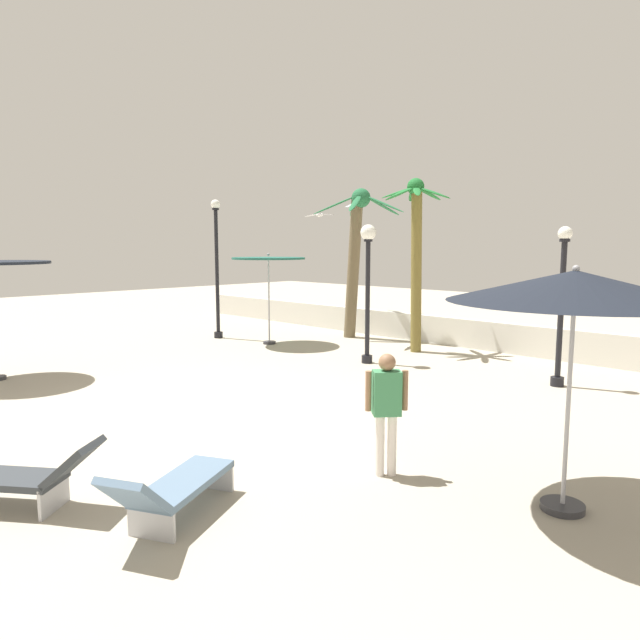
# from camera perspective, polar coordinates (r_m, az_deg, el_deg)

# --- Properties ---
(ground_plane) EXTENTS (56.00, 56.00, 0.00)m
(ground_plane) POSITION_cam_1_polar(r_m,az_deg,el_deg) (10.67, -13.04, -9.15)
(ground_plane) COLOR #B2A893
(boundary_wall) EXTENTS (25.20, 0.30, 0.85)m
(boundary_wall) POSITION_cam_1_polar(r_m,az_deg,el_deg) (17.57, 14.55, -1.29)
(boundary_wall) COLOR silver
(boundary_wall) RESTS_ON ground_plane
(patio_umbrella_1) EXTENTS (2.22, 2.22, 2.79)m
(patio_umbrella_1) POSITION_cam_1_polar(r_m,az_deg,el_deg) (17.50, -5.16, 5.72)
(patio_umbrella_1) COLOR #333338
(patio_umbrella_1) RESTS_ON ground_plane
(patio_umbrella_2) EXTENTS (2.76, 2.76, 2.80)m
(patio_umbrella_2) POSITION_cam_1_polar(r_m,az_deg,el_deg) (6.82, 24.08, 2.93)
(patio_umbrella_2) COLOR #333338
(patio_umbrella_2) RESTS_ON ground_plane
(palm_tree_0) EXTENTS (2.82, 2.90, 4.83)m
(palm_tree_0) POSITION_cam_1_polar(r_m,az_deg,el_deg) (18.63, 3.60, 7.31)
(palm_tree_0) COLOR brown
(palm_tree_0) RESTS_ON ground_plane
(palm_tree_2) EXTENTS (1.98, 1.97, 4.88)m
(palm_tree_2) POSITION_cam_1_polar(r_m,az_deg,el_deg) (16.38, 9.56, 7.49)
(palm_tree_2) COLOR brown
(palm_tree_2) RESTS_ON ground_plane
(lamp_post_0) EXTENTS (0.30, 0.30, 4.48)m
(lamp_post_0) POSITION_cam_1_polar(r_m,az_deg,el_deg) (18.90, -10.25, 5.55)
(lamp_post_0) COLOR black
(lamp_post_0) RESTS_ON ground_plane
(lamp_post_1) EXTENTS (0.29, 0.29, 3.41)m
(lamp_post_1) POSITION_cam_1_polar(r_m,az_deg,el_deg) (13.15, 22.94, 1.75)
(lamp_post_1) COLOR black
(lamp_post_1) RESTS_ON ground_plane
(lamp_post_2) EXTENTS (0.40, 0.40, 3.54)m
(lamp_post_2) POSITION_cam_1_polar(r_m,az_deg,el_deg) (14.59, 4.80, 4.65)
(lamp_post_2) COLOR black
(lamp_post_2) RESTS_ON ground_plane
(lounge_chair_0) EXTENTS (1.84, 1.57, 0.84)m
(lounge_chair_0) POSITION_cam_1_polar(r_m,az_deg,el_deg) (7.59, -27.72, -13.61)
(lounge_chair_0) COLOR #B7B7BC
(lounge_chair_0) RESTS_ON ground_plane
(lounge_chair_2) EXTENTS (1.34, 1.93, 0.84)m
(lounge_chair_2) POSITION_cam_1_polar(r_m,az_deg,el_deg) (6.68, -14.53, -15.89)
(lounge_chair_2) COLOR #B7B7BC
(lounge_chair_2) RESTS_ON ground_plane
(guest_0) EXTENTS (0.42, 0.44, 1.63)m
(guest_0) POSITION_cam_1_polar(r_m,az_deg,el_deg) (7.54, 6.65, -8.19)
(guest_0) COLOR silver
(guest_0) RESTS_ON ground_plane
(seagull_0) EXTENTS (1.34, 0.38, 0.14)m
(seagull_0) POSITION_cam_1_polar(r_m,az_deg,el_deg) (22.14, -0.07, 10.43)
(seagull_0) COLOR white
(seagull_2) EXTENTS (0.41, 1.31, 0.21)m
(seagull_2) POSITION_cam_1_polar(r_m,az_deg,el_deg) (20.15, 3.56, 11.28)
(seagull_2) COLOR white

